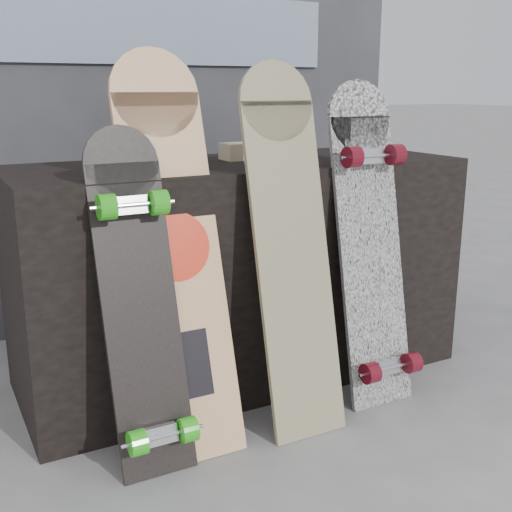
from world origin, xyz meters
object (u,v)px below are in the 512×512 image
skateboard_dark (140,296)px  longboard_cascadia (371,239)px  longboard_geisha (175,241)px  vendor_table (240,270)px  longboard_celtic (290,238)px

skateboard_dark → longboard_cascadia: bearing=1.6°
longboard_geisha → skateboard_dark: longboard_geisha is taller
vendor_table → longboard_geisha: longboard_geisha is taller
vendor_table → longboard_cascadia: longboard_cascadia is taller
longboard_geisha → longboard_cascadia: size_ratio=1.08×
longboard_celtic → skateboard_dark: size_ratio=1.19×
longboard_geisha → longboard_cascadia: (0.68, -0.06, -0.06)m
longboard_cascadia → skateboard_dark: 0.82m
longboard_celtic → skateboard_dark: longboard_celtic is taller
longboard_geisha → longboard_celtic: 0.36m
vendor_table → longboard_geisha: size_ratio=1.36×
longboard_celtic → longboard_cascadia: (0.33, 0.02, -0.05)m
longboard_geisha → vendor_table: bearing=40.1°
vendor_table → longboard_geisha: bearing=-139.9°
vendor_table → longboard_cascadia: 0.51m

